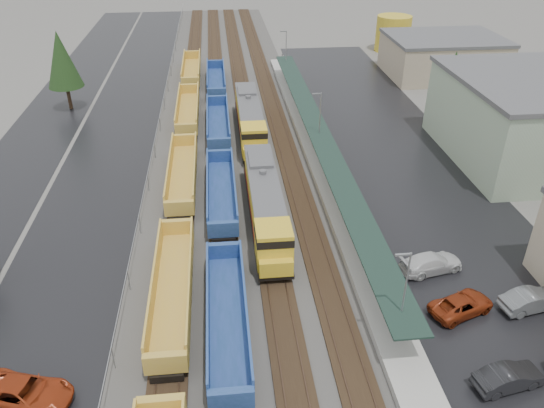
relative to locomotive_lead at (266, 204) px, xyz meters
The scene contains 19 objects.
ballast_strip 24.00m from the locomotive_lead, 94.80° to the left, with size 20.00×160.00×0.08m, color #302D2B.
trackbed 23.99m from the locomotive_lead, 94.80° to the left, with size 14.60×160.00×0.22m.
west_parking_lot 29.35m from the locomotive_lead, 125.53° to the left, with size 10.00×160.00×0.02m, color black.
west_road 36.07m from the locomotive_lead, 138.60° to the left, with size 9.00×160.00×0.02m, color black.
east_commuter_lot 22.02m from the locomotive_lead, 39.08° to the left, with size 16.00×100.00×0.02m, color black.
station_platform 15.80m from the locomotive_lead, 61.50° to the left, with size 3.00×80.00×8.00m.
chainlink_fence 25.05m from the locomotive_lead, 117.34° to the left, with size 0.08×160.04×2.02m.
tree_west_far 42.32m from the locomotive_lead, 126.48° to the left, with size 4.84×4.84×11.00m.
tree_east 34.18m from the locomotive_lead, 39.99° to the left, with size 4.40×4.40×10.00m.
locomotive_lead is the anchor object (origin of this frame).
locomotive_trail 21.00m from the locomotive_lead, 90.00° to the left, with size 2.94×19.36×4.38m.
well_string_yellow 8.08m from the locomotive_lead, behind, with size 2.83×111.08×2.51m.
well_string_blue 5.95m from the locomotive_lead, 133.24° to the right, with size 2.81×106.25×2.49m.
storage_tank 67.32m from the locomotive_lead, 63.12° to the left, with size 6.60×6.60×6.60m, color gold.
parked_car_west_c 24.72m from the locomotive_lead, 132.14° to the right, with size 5.93×2.74×1.65m, color #983113.
parked_car_east_a 24.36m from the locomotive_lead, 56.33° to the right, with size 4.64×1.62×1.53m, color black.
parked_car_east_b 18.91m from the locomotive_lead, 44.91° to the right, with size 5.07×2.34×1.41m, color maroon.
parked_car_east_c 15.38m from the locomotive_lead, 32.42° to the right, with size 5.38×2.19×1.56m, color silver.
parked_car_east_e 23.11m from the locomotive_lead, 35.74° to the right, with size 4.91×1.71×1.62m, color #5B5E60.
Camera 1 is at (-1.81, -5.41, 27.24)m, focal length 35.00 mm.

